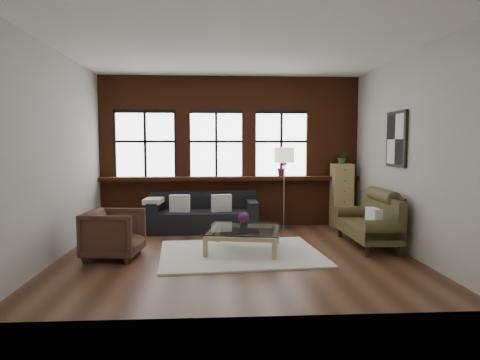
{
  "coord_description": "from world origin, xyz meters",
  "views": [
    {
      "loc": [
        -0.34,
        -6.74,
        1.76
      ],
      "look_at": [
        0.1,
        0.6,
        1.15
      ],
      "focal_mm": 32.0,
      "sensor_mm": 36.0,
      "label": 1
    }
  ],
  "objects": [
    {
      "name": "wall_right",
      "position": [
        2.75,
        0.0,
        1.6
      ],
      "size": [
        0.0,
        5.0,
        5.0
      ],
      "primitive_type": "plane",
      "rotation": [
        1.57,
        0.0,
        -1.57
      ],
      "color": "#BAB7AD",
      "rests_on": "ground"
    },
    {
      "name": "coffee_table",
      "position": [
        0.14,
        0.19,
        0.19
      ],
      "size": [
        1.38,
        1.38,
        0.4
      ],
      "primitive_type": null,
      "rotation": [
        0.0,
        0.0,
        -0.19
      ],
      "color": "tan",
      "rests_on": "shag_rug"
    },
    {
      "name": "pillow_settee",
      "position": [
        2.22,
        -0.08,
        0.57
      ],
      "size": [
        0.16,
        0.39,
        0.34
      ],
      "primitive_type": "cube",
      "rotation": [
        0.0,
        0.0,
        0.05
      ],
      "color": "silver",
      "rests_on": "vintage_settee"
    },
    {
      "name": "window_right",
      "position": [
        1.1,
        2.45,
        1.75
      ],
      "size": [
        1.38,
        0.1,
        1.5
      ],
      "primitive_type": null,
      "color": "black",
      "rests_on": "brick_backwall"
    },
    {
      "name": "pillow_a",
      "position": [
        -1.04,
        1.8,
        0.59
      ],
      "size": [
        0.41,
        0.18,
        0.34
      ],
      "primitive_type": "cube",
      "rotation": [
        0.0,
        0.0,
        -0.1
      ],
      "color": "silver",
      "rests_on": "dark_sofa"
    },
    {
      "name": "sill_plant",
      "position": [
        1.11,
        2.32,
        1.27
      ],
      "size": [
        0.24,
        0.21,
        0.38
      ],
      "primitive_type": "imported",
      "rotation": [
        0.0,
        0.0,
        -0.2
      ],
      "color": "#4E1A47",
      "rests_on": "sill_ledge"
    },
    {
      "name": "flowers",
      "position": [
        0.14,
        0.19,
        0.56
      ],
      "size": [
        0.19,
        0.19,
        0.19
      ],
      "primitive_type": "sphere",
      "color": "#4E1A47",
      "rests_on": "vase"
    },
    {
      "name": "window_mid",
      "position": [
        -0.3,
        2.45,
        1.75
      ],
      "size": [
        1.38,
        0.1,
        1.5
      ],
      "primitive_type": null,
      "color": "black",
      "rests_on": "brick_backwall"
    },
    {
      "name": "wall_back",
      "position": [
        0.0,
        2.5,
        1.6
      ],
      "size": [
        5.5,
        0.0,
        5.5
      ],
      "primitive_type": "plane",
      "rotation": [
        1.57,
        0.0,
        0.0
      ],
      "color": "#BAB7AD",
      "rests_on": "ground"
    },
    {
      "name": "pillow_b",
      "position": [
        -0.2,
        1.8,
        0.59
      ],
      "size": [
        0.42,
        0.22,
        0.34
      ],
      "primitive_type": "cube",
      "rotation": [
        0.0,
        0.0,
        0.2
      ],
      "color": "silver",
      "rests_on": "dark_sofa"
    },
    {
      "name": "floor",
      "position": [
        0.0,
        0.0,
        0.0
      ],
      "size": [
        5.5,
        5.5,
        0.0
      ],
      "primitive_type": "plane",
      "color": "#4A2B1B",
      "rests_on": "ground"
    },
    {
      "name": "potted_plant_top",
      "position": [
        2.37,
        2.19,
        1.5
      ],
      "size": [
        0.31,
        0.29,
        0.29
      ],
      "primitive_type": "imported",
      "rotation": [
        0.0,
        0.0,
        0.26
      ],
      "color": "#2D5923",
      "rests_on": "drawer_chest"
    },
    {
      "name": "wall_poster",
      "position": [
        2.72,
        0.3,
        1.85
      ],
      "size": [
        0.05,
        0.74,
        0.94
      ],
      "primitive_type": null,
      "color": "black",
      "rests_on": "wall_right"
    },
    {
      "name": "armchair",
      "position": [
        -1.9,
        -0.11,
        0.38
      ],
      "size": [
        0.91,
        0.89,
        0.76
      ],
      "primitive_type": "imported",
      "rotation": [
        0.0,
        0.0,
        1.47
      ],
      "color": "#442B22",
      "rests_on": "floor"
    },
    {
      "name": "drawer_chest",
      "position": [
        2.37,
        2.19,
        0.68
      ],
      "size": [
        0.42,
        0.42,
        1.35
      ],
      "primitive_type": "cube",
      "color": "tan",
      "rests_on": "floor"
    },
    {
      "name": "wall_left",
      "position": [
        -2.75,
        0.0,
        1.6
      ],
      "size": [
        0.0,
        5.0,
        5.0
      ],
      "primitive_type": "plane",
      "rotation": [
        1.57,
        0.0,
        1.57
      ],
      "color": "#BAB7AD",
      "rests_on": "ground"
    },
    {
      "name": "sill_ledge",
      "position": [
        0.0,
        2.35,
        1.04
      ],
      "size": [
        5.5,
        0.3,
        0.08
      ],
      "primitive_type": "cube",
      "color": "#5D2A15",
      "rests_on": "brick_backwall"
    },
    {
      "name": "vintage_settee",
      "position": [
        2.3,
        0.44,
        0.46
      ],
      "size": [
        0.76,
        1.71,
        0.91
      ],
      "primitive_type": null,
      "color": "#494122",
      "rests_on": "floor"
    },
    {
      "name": "brick_backwall",
      "position": [
        0.0,
        2.44,
        1.6
      ],
      "size": [
        5.5,
        0.12,
        3.2
      ],
      "primitive_type": null,
      "color": "#5D2A15",
      "rests_on": "floor"
    },
    {
      "name": "window_left",
      "position": [
        -1.8,
        2.45,
        1.75
      ],
      "size": [
        1.38,
        0.1,
        1.5
      ],
      "primitive_type": null,
      "color": "black",
      "rests_on": "brick_backwall"
    },
    {
      "name": "ceiling",
      "position": [
        0.0,
        0.0,
        3.2
      ],
      "size": [
        5.5,
        5.5,
        0.0
      ],
      "primitive_type": "plane",
      "rotation": [
        3.14,
        0.0,
        0.0
      ],
      "color": "white",
      "rests_on": "ground"
    },
    {
      "name": "vase",
      "position": [
        0.14,
        0.19,
        0.45
      ],
      "size": [
        0.16,
        0.16,
        0.14
      ],
      "primitive_type": "imported",
      "rotation": [
        0.0,
        0.0,
        -0.19
      ],
      "color": "#B2B2B2",
      "rests_on": "coffee_table"
    },
    {
      "name": "floor_lamp",
      "position": [
        1.08,
        1.91,
        0.92
      ],
      "size": [
        0.4,
        0.4,
        1.85
      ],
      "primitive_type": null,
      "color": "#A5A5A8",
      "rests_on": "floor"
    },
    {
      "name": "shag_rug",
      "position": [
        0.07,
        0.02,
        0.01
      ],
      "size": [
        2.7,
        2.2,
        0.03
      ],
      "primitive_type": "cube",
      "rotation": [
        0.0,
        0.0,
        0.08
      ],
      "color": "silver",
      "rests_on": "floor"
    },
    {
      "name": "dark_sofa",
      "position": [
        -0.57,
        1.9,
        0.4
      ],
      "size": [
        2.19,
        0.89,
        0.79
      ],
      "primitive_type": null,
      "color": "black",
      "rests_on": "floor"
    },
    {
      "name": "wall_front",
      "position": [
        0.0,
        -2.5,
        1.6
      ],
      "size": [
        5.5,
        0.0,
        5.5
      ],
      "primitive_type": "plane",
      "rotation": [
        -1.57,
        0.0,
        0.0
      ],
      "color": "#BAB7AD",
      "rests_on": "ground"
    }
  ]
}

